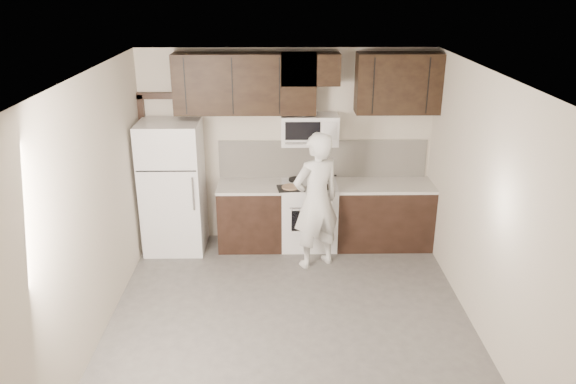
{
  "coord_description": "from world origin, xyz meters",
  "views": [
    {
      "loc": [
        -0.1,
        -5.24,
        3.56
      ],
      "look_at": [
        -0.01,
        0.9,
        1.2
      ],
      "focal_mm": 35.0,
      "sensor_mm": 36.0,
      "label": 1
    }
  ],
  "objects_px": {
    "microwave": "(310,129)",
    "person": "(316,201)",
    "stove": "(309,215)",
    "refrigerator": "(173,187)"
  },
  "relations": [
    {
      "from": "microwave",
      "to": "refrigerator",
      "type": "distance_m",
      "value": 2.0
    },
    {
      "from": "stove",
      "to": "person",
      "type": "relative_size",
      "value": 0.52
    },
    {
      "from": "stove",
      "to": "microwave",
      "type": "xyz_separation_m",
      "value": [
        -0.0,
        0.12,
        1.19
      ]
    },
    {
      "from": "microwave",
      "to": "person",
      "type": "bearing_deg",
      "value": -85.3
    },
    {
      "from": "person",
      "to": "stove",
      "type": "bearing_deg",
      "value": -111.64
    },
    {
      "from": "stove",
      "to": "refrigerator",
      "type": "bearing_deg",
      "value": -178.49
    },
    {
      "from": "microwave",
      "to": "stove",
      "type": "bearing_deg",
      "value": -89.9
    },
    {
      "from": "microwave",
      "to": "person",
      "type": "relative_size",
      "value": 0.42
    },
    {
      "from": "stove",
      "to": "person",
      "type": "xyz_separation_m",
      "value": [
        0.06,
        -0.59,
        0.44
      ]
    },
    {
      "from": "microwave",
      "to": "refrigerator",
      "type": "bearing_deg",
      "value": -174.85
    }
  ]
}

